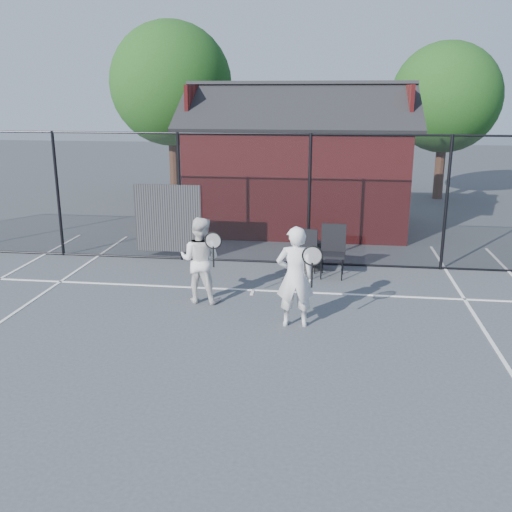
# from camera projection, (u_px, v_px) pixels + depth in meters

# --- Properties ---
(ground) EXTENTS (80.00, 80.00, 0.00)m
(ground) POSITION_uv_depth(u_px,v_px,m) (226.00, 355.00, 8.63)
(ground) COLOR #3F4448
(ground) RESTS_ON ground
(court_lines) EXTENTS (11.02, 18.00, 0.01)m
(court_lines) POSITION_uv_depth(u_px,v_px,m) (208.00, 399.00, 7.37)
(court_lines) COLOR white
(court_lines) RESTS_ON ground
(fence) EXTENTS (22.04, 3.00, 3.00)m
(fence) POSITION_uv_depth(u_px,v_px,m) (252.00, 202.00, 13.04)
(fence) COLOR black
(fence) RESTS_ON ground
(clubhouse) EXTENTS (6.50, 4.36, 4.19)m
(clubhouse) POSITION_uv_depth(u_px,v_px,m) (298.00, 173.00, 16.72)
(clubhouse) COLOR maroon
(clubhouse) RESTS_ON ground
(tree_left) EXTENTS (4.48, 4.48, 6.44)m
(tree_left) POSITION_uv_depth(u_px,v_px,m) (171.00, 84.00, 20.94)
(tree_left) COLOR #331F14
(tree_left) RESTS_ON ground
(tree_right) EXTENTS (3.97, 3.97, 5.70)m
(tree_right) POSITION_uv_depth(u_px,v_px,m) (446.00, 98.00, 20.76)
(tree_right) COLOR #331F14
(tree_right) RESTS_ON ground
(player_front) EXTENTS (0.79, 0.60, 1.73)m
(player_front) POSITION_uv_depth(u_px,v_px,m) (295.00, 277.00, 9.52)
(player_front) COLOR silver
(player_front) RESTS_ON ground
(player_back) EXTENTS (0.92, 0.71, 1.63)m
(player_back) POSITION_uv_depth(u_px,v_px,m) (200.00, 260.00, 10.69)
(player_back) COLOR white
(player_back) RESTS_ON ground
(chair_left) EXTENTS (0.53, 0.55, 0.98)m
(chair_left) POSITION_uv_depth(u_px,v_px,m) (305.00, 254.00, 12.29)
(chair_left) COLOR black
(chair_left) RESTS_ON ground
(chair_right) EXTENTS (0.56, 0.58, 1.10)m
(chair_right) POSITION_uv_depth(u_px,v_px,m) (333.00, 252.00, 12.19)
(chair_right) COLOR black
(chair_right) RESTS_ON ground
(waste_bin) EXTENTS (0.48, 0.48, 0.64)m
(waste_bin) POSITION_uv_depth(u_px,v_px,m) (312.00, 256.00, 12.79)
(waste_bin) COLOR black
(waste_bin) RESTS_ON ground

